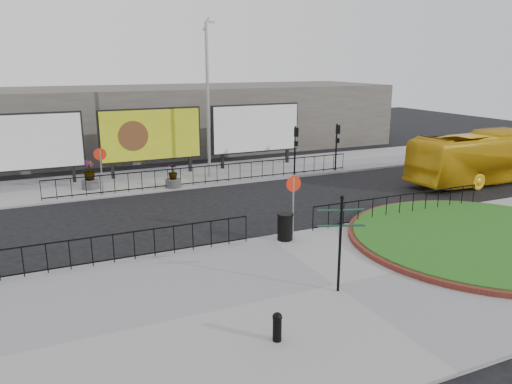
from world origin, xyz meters
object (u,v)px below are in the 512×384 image
litter_bin (285,226)px  billboard_mid (151,135)px  fingerpost_sign (340,234)px  planter_b (173,179)px  planter_a (90,177)px  bollard (277,325)px  lamp_post (208,98)px  bus (489,157)px

litter_bin → billboard_mid: bearing=98.3°
fingerpost_sign → litter_bin: bearing=105.2°
litter_bin → planter_b: bearing=99.6°
billboard_mid → planter_a: bearing=-153.5°
litter_bin → fingerpost_sign: bearing=-97.8°
fingerpost_sign → bollard: size_ratio=3.91×
planter_b → bollard: bearing=-96.6°
planter_b → billboard_mid: bearing=94.8°
planter_b → fingerpost_sign: bearing=-85.9°
billboard_mid → litter_bin: (2.00, -13.66, -1.94)m
litter_bin → planter_b: size_ratio=0.80×
litter_bin → planter_a: planter_a is taller
billboard_mid → planter_b: billboard_mid is taller
bollard → planter_b: size_ratio=0.58×
lamp_post → planter_a: 8.06m
billboard_mid → bollard: billboard_mid is taller
lamp_post → bus: lamp_post is taller
fingerpost_sign → litter_bin: fingerpost_sign is taller
lamp_post → bollard: size_ratio=11.90×
billboard_mid → fingerpost_sign: billboard_mid is taller
fingerpost_sign → planter_a: size_ratio=1.91×
planter_a → planter_b: bearing=-20.6°
litter_bin → planter_a: bearing=117.0°
billboard_mid → bollard: 20.25m
lamp_post → planter_b: (-2.71, -1.60, -4.22)m
bollard → planter_b: (1.92, 16.51, 0.06)m
billboard_mid → bus: bearing=-28.4°
fingerpost_sign → planter_a: (-5.30, 16.37, -1.20)m
fingerpost_sign → litter_bin: (0.64, 4.68, -1.29)m
bus → litter_bin: bearing=103.1°
billboard_mid → litter_bin: bearing=-81.7°
billboard_mid → lamp_post: lamp_post is taller
lamp_post → planter_a: bearing=-180.0°
lamp_post → litter_bin: size_ratio=8.60×
bus → billboard_mid: bearing=60.0°
billboard_mid → litter_bin: billboard_mid is taller
billboard_mid → bus: size_ratio=0.58×
bollard → bus: (19.29, 10.53, 0.96)m
litter_bin → planter_a: size_ratio=0.68×
bollard → litter_bin: 7.37m
billboard_mid → bollard: (-1.62, -20.08, -2.06)m
fingerpost_sign → planter_a: bearing=130.9°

